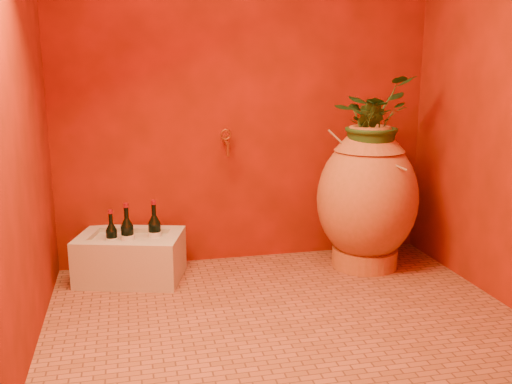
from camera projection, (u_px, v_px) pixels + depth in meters
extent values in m
plane|color=brown|center=(285.00, 318.00, 3.04)|extent=(2.50, 2.50, 0.00)
cube|color=#5D1705|center=(246.00, 74.00, 3.71)|extent=(2.50, 0.02, 2.50)
cube|color=#5D1705|center=(13.00, 81.00, 2.49)|extent=(0.02, 2.00, 2.50)
cylinder|color=#B76133|center=(364.00, 257.00, 3.80)|extent=(0.50, 0.50, 0.12)
ellipsoid|color=#B76133|center=(367.00, 199.00, 3.71)|extent=(0.77, 0.77, 0.82)
cone|color=#B76133|center=(370.00, 141.00, 3.62)|extent=(0.53, 0.53, 0.12)
torus|color=#B76133|center=(370.00, 130.00, 3.61)|extent=(0.32, 0.32, 0.05)
cylinder|color=olive|center=(360.00, 161.00, 3.58)|extent=(0.36, 0.28, 0.37)
cylinder|color=olive|center=(374.00, 156.00, 3.52)|extent=(0.29, 0.36, 0.14)
cylinder|color=olive|center=(389.00, 152.00, 3.58)|extent=(0.18, 0.35, 0.17)
cube|color=beige|center=(131.00, 259.00, 3.55)|extent=(0.71, 0.58, 0.26)
cube|color=beige|center=(129.00, 229.00, 3.68)|extent=(0.62, 0.25, 0.03)
cube|color=beige|center=(130.00, 245.00, 3.35)|extent=(0.62, 0.25, 0.03)
cube|color=beige|center=(84.00, 240.00, 3.46)|extent=(0.15, 0.27, 0.03)
cube|color=beige|center=(174.00, 234.00, 3.58)|extent=(0.15, 0.27, 0.03)
cylinder|color=black|center=(128.00, 241.00, 3.51)|extent=(0.08, 0.08, 0.18)
cone|color=black|center=(127.00, 222.00, 3.49)|extent=(0.08, 0.08, 0.05)
cylinder|color=black|center=(126.00, 213.00, 3.47)|extent=(0.03, 0.03, 0.07)
cylinder|color=maroon|center=(126.00, 205.00, 3.46)|extent=(0.03, 0.03, 0.03)
cylinder|color=silver|center=(128.00, 241.00, 3.51)|extent=(0.08, 0.08, 0.08)
cylinder|color=black|center=(112.00, 243.00, 3.51)|extent=(0.07, 0.07, 0.16)
cone|color=black|center=(111.00, 227.00, 3.48)|extent=(0.07, 0.07, 0.05)
cylinder|color=black|center=(111.00, 218.00, 3.47)|extent=(0.02, 0.02, 0.06)
cylinder|color=maroon|center=(110.00, 212.00, 3.46)|extent=(0.03, 0.03, 0.02)
cylinder|color=silver|center=(112.00, 243.00, 3.51)|extent=(0.07, 0.07, 0.07)
cylinder|color=black|center=(155.00, 238.00, 3.57)|extent=(0.08, 0.08, 0.19)
cone|color=black|center=(154.00, 219.00, 3.55)|extent=(0.08, 0.08, 0.05)
cylinder|color=black|center=(154.00, 210.00, 3.53)|extent=(0.03, 0.03, 0.07)
cylinder|color=maroon|center=(153.00, 202.00, 3.52)|extent=(0.03, 0.03, 0.03)
cylinder|color=silver|center=(155.00, 238.00, 3.57)|extent=(0.08, 0.08, 0.08)
cylinder|color=#9C6024|center=(226.00, 142.00, 3.70)|extent=(0.02, 0.14, 0.02)
cylinder|color=#9C6024|center=(228.00, 150.00, 3.65)|extent=(0.02, 0.02, 0.08)
torus|color=#9C6024|center=(226.00, 135.00, 3.69)|extent=(0.07, 0.01, 0.07)
cylinder|color=#9C6024|center=(226.00, 138.00, 3.70)|extent=(0.01, 0.01, 0.05)
imported|color=#204B1A|center=(372.00, 120.00, 3.60)|extent=(0.66, 0.65, 0.56)
imported|color=#204B1A|center=(366.00, 132.00, 3.57)|extent=(0.27, 0.26, 0.39)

